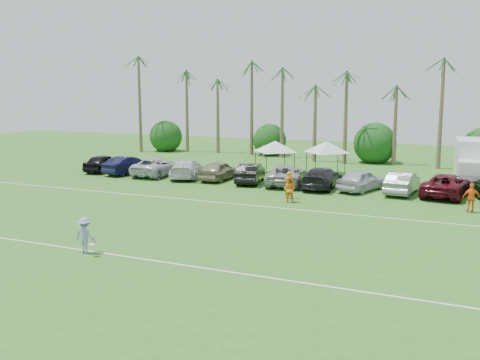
% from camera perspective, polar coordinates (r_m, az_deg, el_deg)
% --- Properties ---
extents(ground, '(120.00, 120.00, 0.00)m').
position_cam_1_polar(ground, '(23.53, -18.47, -8.57)').
color(ground, '#2F661E').
rests_on(ground, ground).
extents(field_lines, '(80.00, 12.10, 0.01)m').
position_cam_1_polar(field_lines, '(29.66, -8.02, -4.48)').
color(field_lines, white).
rests_on(field_lines, ground).
extents(palm_tree_0, '(2.40, 2.40, 8.90)m').
position_cam_1_polar(palm_tree_0, '(65.98, -10.68, 9.56)').
color(palm_tree_0, brown).
rests_on(palm_tree_0, ground).
extents(palm_tree_1, '(2.40, 2.40, 9.90)m').
position_cam_1_polar(palm_tree_1, '(63.29, -6.91, 10.46)').
color(palm_tree_1, brown).
rests_on(palm_tree_1, ground).
extents(palm_tree_2, '(2.40, 2.40, 10.90)m').
position_cam_1_polar(palm_tree_2, '(60.92, -2.80, 11.37)').
color(palm_tree_2, brown).
rests_on(palm_tree_2, ground).
extents(palm_tree_3, '(2.40, 2.40, 11.90)m').
position_cam_1_polar(palm_tree_3, '(59.27, 0.73, 12.26)').
color(palm_tree_3, brown).
rests_on(palm_tree_3, ground).
extents(palm_tree_4, '(2.40, 2.40, 8.90)m').
position_cam_1_polar(palm_tree_4, '(57.73, 4.43, 9.75)').
color(palm_tree_4, brown).
rests_on(palm_tree_4, ground).
extents(palm_tree_5, '(2.40, 2.40, 9.90)m').
position_cam_1_polar(palm_tree_5, '(56.53, 8.33, 10.57)').
color(palm_tree_5, brown).
rests_on(palm_tree_5, ground).
extents(palm_tree_6, '(2.40, 2.40, 10.90)m').
position_cam_1_polar(palm_tree_6, '(55.60, 12.40, 11.37)').
color(palm_tree_6, brown).
rests_on(palm_tree_6, ground).
extents(palm_tree_7, '(2.40, 2.40, 11.90)m').
position_cam_1_polar(palm_tree_7, '(54.97, 16.61, 12.11)').
color(palm_tree_7, brown).
rests_on(palm_tree_7, ground).
extents(palm_tree_8, '(2.40, 2.40, 8.90)m').
position_cam_1_polar(palm_tree_8, '(54.44, 21.76, 9.15)').
color(palm_tree_8, brown).
rests_on(palm_tree_8, ground).
extents(bush_tree_0, '(4.00, 4.00, 4.00)m').
position_cam_1_polar(bush_tree_0, '(65.38, -7.86, 4.65)').
color(bush_tree_0, brown).
rests_on(bush_tree_0, ground).
extents(bush_tree_1, '(4.00, 4.00, 4.00)m').
position_cam_1_polar(bush_tree_1, '(59.59, 2.87, 4.28)').
color(bush_tree_1, brown).
rests_on(bush_tree_1, ground).
extents(bush_tree_2, '(4.00, 4.00, 4.00)m').
position_cam_1_polar(bush_tree_2, '(56.42, 14.33, 3.72)').
color(bush_tree_2, brown).
rests_on(bush_tree_2, ground).
extents(sideline_player_a, '(0.78, 0.65, 1.85)m').
position_cam_1_polar(sideline_player_a, '(35.87, 5.24, -0.52)').
color(sideline_player_a, orange).
rests_on(sideline_player_a, ground).
extents(sideline_player_b, '(0.87, 0.70, 1.69)m').
position_cam_1_polar(sideline_player_b, '(34.68, 5.33, -1.00)').
color(sideline_player_b, orange).
rests_on(sideline_player_b, ground).
extents(sideline_player_c, '(1.11, 0.68, 1.77)m').
position_cam_1_polar(sideline_player_c, '(34.41, 23.46, -1.76)').
color(sideline_player_c, orange).
rests_on(sideline_player_c, ground).
extents(box_truck, '(3.01, 6.99, 3.53)m').
position_cam_1_polar(box_truck, '(43.69, 23.76, 1.77)').
color(box_truck, silver).
rests_on(box_truck, ground).
extents(canopy_tent_left, '(4.12, 4.12, 3.34)m').
position_cam_1_polar(canopy_tent_left, '(46.73, 3.79, 4.18)').
color(canopy_tent_left, black).
rests_on(canopy_tent_left, ground).
extents(canopy_tent_right, '(4.15, 4.15, 3.36)m').
position_cam_1_polar(canopy_tent_right, '(46.58, 9.22, 4.09)').
color(canopy_tent_right, black).
rests_on(canopy_tent_right, ground).
extents(frisbee_player, '(1.27, 0.75, 1.63)m').
position_cam_1_polar(frisbee_player, '(24.63, -16.19, -5.69)').
color(frisbee_player, '#878FC0').
rests_on(frisbee_player, ground).
extents(parked_car_0, '(2.45, 4.80, 1.57)m').
position_cam_1_polar(parked_car_0, '(49.42, -14.37, 1.77)').
color(parked_car_0, black).
rests_on(parked_car_0, ground).
extents(parked_car_1, '(2.38, 4.95, 1.57)m').
position_cam_1_polar(parked_car_1, '(47.46, -11.85, 1.56)').
color(parked_car_1, black).
rests_on(parked_car_1, ground).
extents(parked_car_2, '(2.73, 5.70, 1.57)m').
position_cam_1_polar(parked_car_2, '(46.12, -8.71, 1.43)').
color(parked_car_2, silver).
rests_on(parked_car_2, ground).
extents(parked_car_3, '(3.74, 5.81, 1.57)m').
position_cam_1_polar(parked_car_3, '(44.51, -5.69, 1.21)').
color(parked_car_3, silver).
rests_on(parked_car_3, ground).
extents(parked_car_4, '(1.90, 4.62, 1.57)m').
position_cam_1_polar(parked_car_4, '(43.31, -2.27, 1.02)').
color(parked_car_4, gray).
rests_on(parked_car_4, ground).
extents(parked_car_5, '(2.65, 5.00, 1.57)m').
position_cam_1_polar(parked_car_5, '(41.92, 1.12, 0.75)').
color(parked_car_5, black).
rests_on(parked_car_5, ground).
extents(parked_car_6, '(3.63, 6.03, 1.57)m').
position_cam_1_polar(parked_car_6, '(41.14, 4.96, 0.55)').
color(parked_car_6, '#A0A0A1').
rests_on(parked_car_6, ground).
extents(parked_car_7, '(2.28, 5.43, 1.57)m').
position_cam_1_polar(parked_car_7, '(40.01, 8.71, 0.23)').
color(parked_car_7, black).
rests_on(parked_car_7, ground).
extents(parked_car_8, '(3.17, 4.94, 1.57)m').
position_cam_1_polar(parked_car_8, '(39.50, 12.79, -0.01)').
color(parked_car_8, silver).
rests_on(parked_car_8, ground).
extents(parked_car_9, '(2.03, 4.87, 1.57)m').
position_cam_1_polar(parked_car_9, '(39.08, 16.94, -0.29)').
color(parked_car_9, gray).
rests_on(parked_car_9, ground).
extents(parked_car_10, '(3.33, 5.93, 1.57)m').
position_cam_1_polar(parked_car_10, '(39.08, 21.17, -0.51)').
color(parked_car_10, '#550D1A').
rests_on(parked_car_10, ground).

